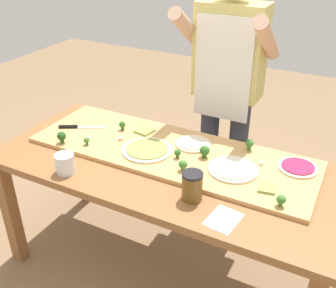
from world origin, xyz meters
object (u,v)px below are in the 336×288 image
broccoli_floret_front_right (87,140)px  cheese_crumble_b (121,138)px  pizza_whole_beet_magenta (298,167)px  recipe_note (224,219)px  cheese_crumble_a (89,138)px  broccoli_floret_back_left (62,136)px  broccoli_floret_back_right (205,151)px  pizza_whole_pesto_green (147,150)px  pizza_slice_far_left (267,188)px  pizza_whole_cheese_artichoke (193,144)px  cheese_crumble_c (261,163)px  pizza_slice_near_right (145,131)px  flour_cup (65,164)px  cook_center (228,80)px  pizza_whole_white_garlic (233,169)px  broccoli_floret_center_right (281,200)px  broccoli_floret_center_left (177,153)px  broccoli_floret_front_mid (122,125)px  broccoli_floret_front_left (250,144)px  broccoli_floret_back_mid (183,165)px  sauce_jar (192,186)px  prep_table (165,178)px

broccoli_floret_front_right → cheese_crumble_b: broccoli_floret_front_right is taller
pizza_whole_beet_magenta → recipe_note: 0.54m
cheese_crumble_a → recipe_note: 0.95m
broccoli_floret_back_left → broccoli_floret_back_right: 0.79m
pizza_whole_pesto_green → cheese_crumble_b: size_ratio=13.01×
pizza_whole_beet_magenta → broccoli_floret_front_right: 1.11m
pizza_slice_far_left → broccoli_floret_back_right: (-0.36, 0.13, 0.03)m
pizza_whole_pesto_green → pizza_slice_far_left: pizza_whole_pesto_green is taller
broccoli_floret_front_right → pizza_slice_far_left: bearing=2.6°
pizza_whole_cheese_artichoke → broccoli_floret_front_right: size_ratio=4.32×
broccoli_floret_back_right → cheese_crumble_c: size_ratio=3.95×
pizza_slice_near_right → flour_cup: (-0.15, -0.52, 0.02)m
pizza_slice_near_right → cook_center: 0.59m
pizza_whole_white_garlic → broccoli_floret_center_right: size_ratio=4.47×
pizza_whole_white_garlic → broccoli_floret_center_left: bearing=-175.8°
pizza_slice_far_left → broccoli_floret_back_left: bearing=-175.4°
cook_center → broccoli_floret_front_mid: bearing=-134.0°
flour_cup → recipe_note: size_ratio=0.63×
recipe_note → cook_center: size_ratio=0.09×
pizza_slice_near_right → broccoli_floret_back_right: broccoli_floret_back_right is taller
broccoli_floret_front_mid → broccoli_floret_front_left: 0.74m
pizza_slice_near_right → cheese_crumble_a: bearing=-136.4°
pizza_whole_cheese_artichoke → broccoli_floret_front_mid: bearing=-176.3°
cheese_crumble_a → recipe_note: cheese_crumble_a is taller
cheese_crumble_c → broccoli_floret_back_right: bearing=-167.0°
pizza_whole_pesto_green → broccoli_floret_back_mid: size_ratio=4.70×
pizza_whole_white_garlic → flour_cup: (-0.74, -0.37, 0.01)m
pizza_whole_beet_magenta → broccoli_floret_center_right: (-0.00, -0.34, 0.03)m
broccoli_floret_front_mid → sauce_jar: 0.73m
pizza_whole_white_garlic → broccoli_floret_front_left: size_ratio=3.87×
pizza_whole_white_garlic → cheese_crumble_b: size_ratio=11.85×
pizza_whole_beet_magenta → recipe_note: pizza_whole_beet_magenta is taller
broccoli_floret_back_left → broccoli_floret_front_right: bearing=18.5°
pizza_whole_white_garlic → broccoli_floret_center_right: bearing=-32.3°
prep_table → pizza_slice_far_left: bearing=-1.7°
prep_table → cheese_crumble_a: 0.50m
pizza_whole_white_garlic → cook_center: (-0.26, 0.59, 0.22)m
cook_center → pizza_whole_cheese_artichoke: bearing=-92.2°
prep_table → cheese_crumble_c: bearing=21.3°
broccoli_floret_center_right → cheese_crumble_b: 0.95m
cheese_crumble_a → cheese_crumble_b: (0.17, 0.07, 0.00)m
prep_table → broccoli_floret_front_right: 0.48m
broccoli_floret_front_left → broccoli_floret_center_right: bearing=-56.4°
pizza_whole_cheese_artichoke → cheese_crumble_a: bearing=-158.9°
broccoli_floret_back_mid → flour_cup: flour_cup is taller
pizza_whole_pesto_green → pizza_whole_white_garlic: size_ratio=1.10×
pizza_slice_near_right → cook_center: (0.33, 0.44, 0.22)m
cheese_crumble_c → recipe_note: (-0.03, -0.46, -0.03)m
pizza_whole_cheese_artichoke → cheese_crumble_b: bearing=-160.2°
prep_table → flour_cup: bearing=-142.8°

